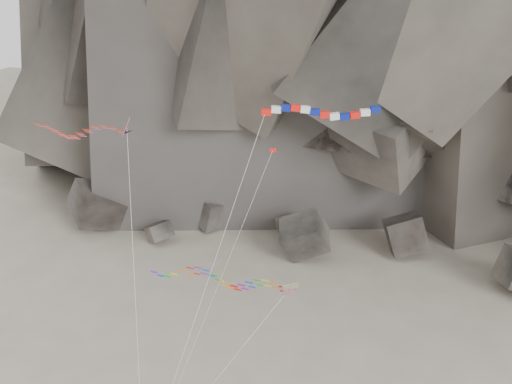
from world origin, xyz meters
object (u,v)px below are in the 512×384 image
(banner_kite, at_px, (319,114))
(parafoil_kite, at_px, (214,277))
(delta_kite, at_px, (76,130))
(pennant_kite, at_px, (235,243))

(banner_kite, xyz_separation_m, parafoil_kite, (-6.24, -7.34, -12.03))
(banner_kite, relative_size, parafoil_kite, 1.78)
(delta_kite, relative_size, pennant_kite, 1.09)
(delta_kite, bearing_deg, pennant_kite, -18.18)
(banner_kite, xyz_separation_m, pennant_kite, (-4.74, -6.36, -9.19))
(banner_kite, height_order, parafoil_kite, banner_kite)
(pennant_kite, bearing_deg, parafoil_kite, -169.50)
(delta_kite, height_order, banner_kite, banner_kite)
(parafoil_kite, bearing_deg, delta_kite, 142.05)
(parafoil_kite, relative_size, pennant_kite, 0.63)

